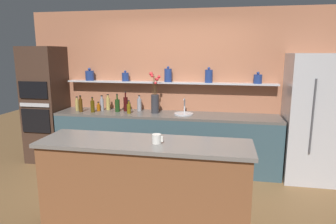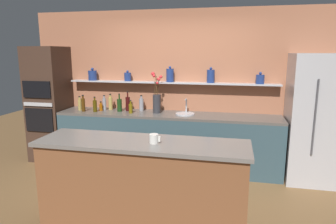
{
  "view_description": "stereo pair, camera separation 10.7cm",
  "coord_description": "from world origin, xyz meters",
  "px_view_note": "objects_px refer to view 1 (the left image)",
  "views": [
    {
      "loc": [
        0.78,
        -3.45,
        1.92
      ],
      "look_at": [
        0.07,
        0.31,
        1.14
      ],
      "focal_mm": 32.0,
      "sensor_mm": 36.0,
      "label": 1
    },
    {
      "loc": [
        0.89,
        -3.43,
        1.92
      ],
      "look_at": [
        0.07,
        0.31,
        1.14
      ],
      "focal_mm": 32.0,
      "sensor_mm": 36.0,
      "label": 2
    }
  ],
  "objects_px": {
    "refrigerator": "(317,118)",
    "bottle_spirit_4": "(77,105)",
    "oven_tower": "(46,105)",
    "sink_fixture": "(184,113)",
    "bottle_wine_2": "(117,105)",
    "bottle_spirit_10": "(102,104)",
    "bottle_sauce_0": "(78,106)",
    "bottle_wine_5": "(126,104)",
    "bottle_sauce_8": "(99,107)",
    "bottle_spirit_9": "(81,105)",
    "coffee_mug": "(157,139)",
    "bottle_spirit_1": "(139,104)",
    "bottle_spirit_7": "(108,103)",
    "bottle_oil_3": "(93,106)",
    "flower_vase": "(155,100)",
    "bottle_oil_6": "(129,108)"
  },
  "relations": [
    {
      "from": "bottle_sauce_0",
      "to": "bottle_wine_5",
      "type": "height_order",
      "value": "bottle_wine_5"
    },
    {
      "from": "bottle_sauce_0",
      "to": "bottle_wine_5",
      "type": "distance_m",
      "value": 0.85
    },
    {
      "from": "flower_vase",
      "to": "bottle_wine_2",
      "type": "height_order",
      "value": "flower_vase"
    },
    {
      "from": "bottle_spirit_9",
      "to": "bottle_sauce_0",
      "type": "bearing_deg",
      "value": 128.62
    },
    {
      "from": "bottle_oil_3",
      "to": "bottle_wine_5",
      "type": "relative_size",
      "value": 0.78
    },
    {
      "from": "oven_tower",
      "to": "bottle_wine_2",
      "type": "distance_m",
      "value": 1.32
    },
    {
      "from": "bottle_wine_5",
      "to": "bottle_sauce_8",
      "type": "xyz_separation_m",
      "value": [
        -0.46,
        -0.08,
        -0.06
      ]
    },
    {
      "from": "bottle_wine_2",
      "to": "bottle_spirit_9",
      "type": "bearing_deg",
      "value": -167.43
    },
    {
      "from": "flower_vase",
      "to": "bottle_wine_2",
      "type": "bearing_deg",
      "value": -179.12
    },
    {
      "from": "sink_fixture",
      "to": "bottle_spirit_7",
      "type": "bearing_deg",
      "value": 174.44
    },
    {
      "from": "bottle_spirit_1",
      "to": "bottle_spirit_7",
      "type": "bearing_deg",
      "value": -178.9
    },
    {
      "from": "flower_vase",
      "to": "bottle_spirit_10",
      "type": "distance_m",
      "value": 0.96
    },
    {
      "from": "bottle_spirit_4",
      "to": "bottle_wine_2",
      "type": "bearing_deg",
      "value": 3.67
    },
    {
      "from": "bottle_wine_2",
      "to": "bottle_spirit_1",
      "type": "bearing_deg",
      "value": 20.62
    },
    {
      "from": "bottle_wine_2",
      "to": "bottle_spirit_10",
      "type": "height_order",
      "value": "bottle_wine_2"
    },
    {
      "from": "bottle_wine_2",
      "to": "coffee_mug",
      "type": "xyz_separation_m",
      "value": [
        1.12,
        -1.92,
        0.04
      ]
    },
    {
      "from": "bottle_spirit_1",
      "to": "bottle_sauce_8",
      "type": "height_order",
      "value": "bottle_spirit_1"
    },
    {
      "from": "oven_tower",
      "to": "bottle_sauce_0",
      "type": "bearing_deg",
      "value": 4.1
    },
    {
      "from": "bottle_spirit_4",
      "to": "bottle_spirit_7",
      "type": "distance_m",
      "value": 0.52
    },
    {
      "from": "bottle_wine_5",
      "to": "refrigerator",
      "type": "bearing_deg",
      "value": -2.46
    },
    {
      "from": "bottle_wine_5",
      "to": "bottle_spirit_10",
      "type": "bearing_deg",
      "value": -178.9
    },
    {
      "from": "bottle_spirit_4",
      "to": "bottle_spirit_10",
      "type": "bearing_deg",
      "value": 14.77
    },
    {
      "from": "sink_fixture",
      "to": "coffee_mug",
      "type": "relative_size",
      "value": 2.76
    },
    {
      "from": "refrigerator",
      "to": "bottle_spirit_10",
      "type": "height_order",
      "value": "refrigerator"
    },
    {
      "from": "bottle_sauce_0",
      "to": "bottle_wine_2",
      "type": "bearing_deg",
      "value": -1.57
    },
    {
      "from": "bottle_sauce_8",
      "to": "bottle_spirit_9",
      "type": "relative_size",
      "value": 0.57
    },
    {
      "from": "bottle_wine_2",
      "to": "bottle_oil_3",
      "type": "height_order",
      "value": "bottle_wine_2"
    },
    {
      "from": "flower_vase",
      "to": "bottle_spirit_4",
      "type": "height_order",
      "value": "flower_vase"
    },
    {
      "from": "sink_fixture",
      "to": "bottle_wine_5",
      "type": "relative_size",
      "value": 0.92
    },
    {
      "from": "oven_tower",
      "to": "sink_fixture",
      "type": "distance_m",
      "value": 2.44
    },
    {
      "from": "bottle_spirit_4",
      "to": "bottle_sauce_8",
      "type": "distance_m",
      "value": 0.38
    },
    {
      "from": "bottle_spirit_9",
      "to": "refrigerator",
      "type": "bearing_deg",
      "value": 1.14
    },
    {
      "from": "bottle_spirit_4",
      "to": "coffee_mug",
      "type": "xyz_separation_m",
      "value": [
        1.83,
        -1.88,
        0.04
      ]
    },
    {
      "from": "refrigerator",
      "to": "bottle_spirit_4",
      "type": "bearing_deg",
      "value": 179.8
    },
    {
      "from": "bottle_wine_5",
      "to": "coffee_mug",
      "type": "relative_size",
      "value": 3.0
    },
    {
      "from": "oven_tower",
      "to": "bottle_spirit_10",
      "type": "distance_m",
      "value": 1.02
    },
    {
      "from": "coffee_mug",
      "to": "bottle_oil_3",
      "type": "bearing_deg",
      "value": 130.06
    },
    {
      "from": "bottle_spirit_1",
      "to": "bottle_wine_5",
      "type": "distance_m",
      "value": 0.23
    },
    {
      "from": "sink_fixture",
      "to": "bottle_oil_6",
      "type": "distance_m",
      "value": 0.9
    },
    {
      "from": "bottle_spirit_4",
      "to": "coffee_mug",
      "type": "relative_size",
      "value": 2.2
    },
    {
      "from": "bottle_spirit_10",
      "to": "coffee_mug",
      "type": "bearing_deg",
      "value": -54.34
    },
    {
      "from": "refrigerator",
      "to": "bottle_spirit_1",
      "type": "distance_m",
      "value": 2.79
    },
    {
      "from": "bottle_wine_5",
      "to": "bottle_spirit_7",
      "type": "height_order",
      "value": "bottle_wine_5"
    },
    {
      "from": "bottle_oil_3",
      "to": "oven_tower",
      "type": "bearing_deg",
      "value": 173.6
    },
    {
      "from": "bottle_spirit_1",
      "to": "bottle_spirit_4",
      "type": "height_order",
      "value": "bottle_spirit_1"
    },
    {
      "from": "bottle_spirit_10",
      "to": "bottle_spirit_4",
      "type": "bearing_deg",
      "value": -165.23
    },
    {
      "from": "bottle_spirit_1",
      "to": "bottle_spirit_7",
      "type": "xyz_separation_m",
      "value": [
        -0.56,
        -0.01,
        0.0
      ]
    },
    {
      "from": "bottle_oil_3",
      "to": "bottle_oil_6",
      "type": "bearing_deg",
      "value": 1.65
    },
    {
      "from": "bottle_spirit_7",
      "to": "bottle_oil_3",
      "type": "bearing_deg",
      "value": -125.43
    },
    {
      "from": "bottle_wine_2",
      "to": "bottle_spirit_10",
      "type": "bearing_deg",
      "value": 168.46
    }
  ]
}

